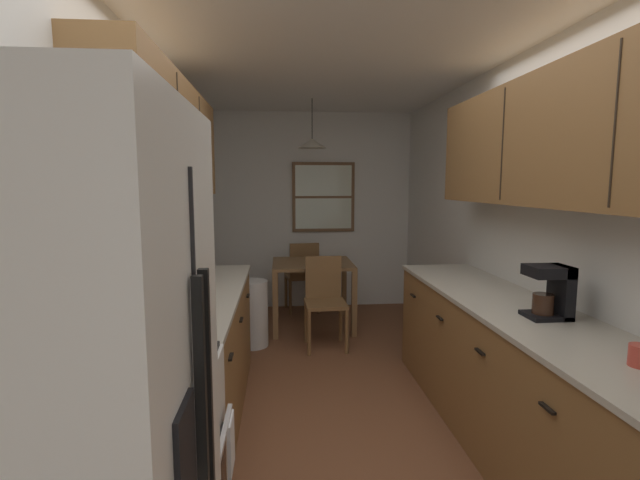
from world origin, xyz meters
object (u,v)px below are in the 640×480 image
at_px(stove_range, 136,478).
at_px(microwave_over_range, 87,168).
at_px(dining_table, 312,273).
at_px(dining_chair_far, 303,273).
at_px(coffee_maker, 552,290).
at_px(mug_by_coffeemaker, 640,356).
at_px(storage_canister, 161,318).
at_px(dining_chair_near, 325,297).
at_px(trash_bin, 253,314).

bearing_deg(stove_range, microwave_over_range, 179.97).
height_order(dining_table, dining_chair_far, dining_chair_far).
xyz_separation_m(coffee_maker, mug_by_coffeemaker, (-0.04, -0.67, -0.11)).
bearing_deg(dining_chair_far, storage_canister, -104.06).
height_order(microwave_over_range, coffee_maker, microwave_over_range).
bearing_deg(stove_range, dining_table, 74.21).
distance_m(stove_range, dining_chair_near, 2.89).
bearing_deg(trash_bin, stove_range, -96.11).
distance_m(dining_chair_near, mug_by_coffeemaker, 3.00).
distance_m(dining_chair_near, trash_bin, 0.74).
distance_m(stove_range, trash_bin, 2.77).
bearing_deg(dining_chair_far, stove_range, -102.34).
bearing_deg(dining_table, stove_range, -105.79).
distance_m(dining_table, mug_by_coffeemaker, 3.60).
height_order(trash_bin, storage_canister, storage_canister).
distance_m(microwave_over_range, dining_chair_near, 3.16).
distance_m(dining_table, coffee_maker, 3.00).
relative_size(storage_canister, coffee_maker, 0.55).
bearing_deg(stove_range, mug_by_coffeemaker, -2.68).
distance_m(dining_chair_far, trash_bin, 1.33).
relative_size(stove_range, storage_canister, 6.84).
bearing_deg(dining_chair_near, mug_by_coffeemaker, -70.35).
relative_size(dining_table, storage_canister, 5.57).
bearing_deg(microwave_over_range, dining_chair_far, 76.10).
bearing_deg(dining_chair_near, trash_bin, 176.07).
height_order(microwave_over_range, dining_chair_far, microwave_over_range).
bearing_deg(dining_table, coffee_maker, -67.87).
xyz_separation_m(trash_bin, coffee_maker, (1.76, -2.18, 0.72)).
distance_m(stove_range, storage_canister, 0.70).
relative_size(dining_table, mug_by_coffeemaker, 7.53).
bearing_deg(storage_canister, stove_range, -89.33).
bearing_deg(microwave_over_range, mug_by_coffeemaker, -2.54).
xyz_separation_m(trash_bin, mug_by_coffeemaker, (1.72, -2.85, 0.61)).
bearing_deg(dining_chair_near, stove_range, -110.65).
bearing_deg(dining_chair_near, dining_table, 97.22).
height_order(storage_canister, coffee_maker, coffee_maker).
bearing_deg(dining_table, dining_chair_near, -82.78).
xyz_separation_m(microwave_over_range, dining_chair_near, (1.13, 2.70, -1.19)).
bearing_deg(coffee_maker, dining_chair_far, 109.53).
height_order(dining_chair_near, storage_canister, storage_canister).
distance_m(trash_bin, coffee_maker, 2.89).
height_order(dining_chair_near, coffee_maker, coffee_maker).
bearing_deg(stove_range, dining_chair_near, 69.35).
bearing_deg(mug_by_coffeemaker, dining_table, 107.50).
xyz_separation_m(storage_canister, mug_by_coffeemaker, (2.02, -0.57, -0.04)).
distance_m(microwave_over_range, mug_by_coffeemaker, 2.26).
bearing_deg(storage_canister, mug_by_coffeemaker, -15.75).
height_order(dining_table, storage_canister, storage_canister).
height_order(microwave_over_range, mug_by_coffeemaker, microwave_over_range).
bearing_deg(dining_chair_far, mug_by_coffeemaker, -74.04).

